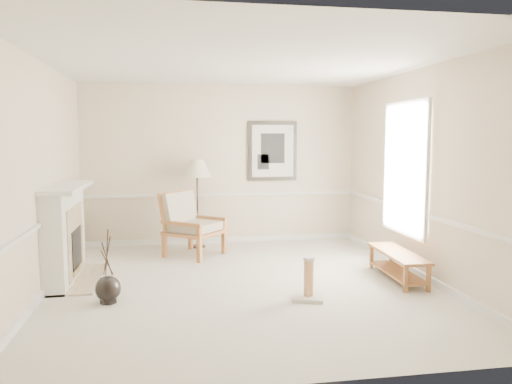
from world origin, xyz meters
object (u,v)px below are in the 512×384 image
at_px(floor_vase, 108,289).
at_px(armchair, 189,221).
at_px(floor_lamp, 197,171).
at_px(bench, 398,261).
at_px(scratching_post, 309,286).

xyz_separation_m(floor_vase, armchair, (1.03, 2.31, 0.40)).
xyz_separation_m(floor_lamp, bench, (2.62, -2.49, -1.12)).
height_order(floor_vase, scratching_post, floor_vase).
bearing_deg(armchair, bench, -85.44).
distance_m(floor_vase, floor_lamp, 3.33).
bearing_deg(floor_vase, floor_lamp, 67.18).
xyz_separation_m(armchair, scratching_post, (1.35, -2.57, -0.40)).
bearing_deg(bench, floor_lamp, 136.41).
bearing_deg(floor_lamp, floor_vase, -112.82).
distance_m(floor_lamp, bench, 3.78).
bearing_deg(floor_lamp, bench, -43.59).
height_order(armchair, floor_lamp, floor_lamp).
relative_size(floor_vase, scratching_post, 1.71).
relative_size(floor_vase, armchair, 0.77).
bearing_deg(scratching_post, armchair, 117.60).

